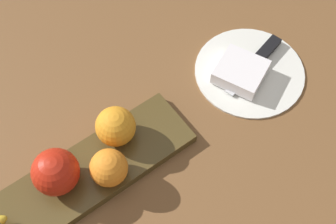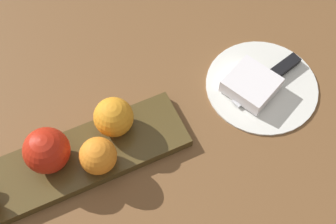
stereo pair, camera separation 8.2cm
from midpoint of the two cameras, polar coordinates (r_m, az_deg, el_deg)
The scene contains 8 objects.
ground_plane at distance 0.82m, azimuth -12.05°, elevation -10.69°, with size 2.40×2.40×0.00m, color brown.
fruit_tray at distance 0.83m, azimuth -15.07°, elevation -9.29°, with size 0.47×0.12×0.02m, color #4E3D1C.
apple at distance 0.79m, azimuth -17.29°, elevation -7.70°, with size 0.08×0.08×0.08m, color red.
orange_near_apple at distance 0.81m, azimuth -9.70°, elevation -2.11°, with size 0.07×0.07×0.07m, color orange.
orange_near_banana at distance 0.78m, azimuth -10.70°, elevation -7.39°, with size 0.07×0.07×0.07m, color orange.
dinner_plate at distance 0.94m, azimuth 8.08°, elevation 5.11°, with size 0.23×0.23×0.01m, color white.
folded_napkin at distance 0.91m, azimuth 6.86°, elevation 4.98°, with size 0.09×0.09×0.03m, color white.
knife at distance 0.95m, azimuth 9.61°, elevation 6.96°, with size 0.18×0.07×0.01m.
Camera 1 is at (0.06, 0.29, 0.76)m, focal length 47.06 mm.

